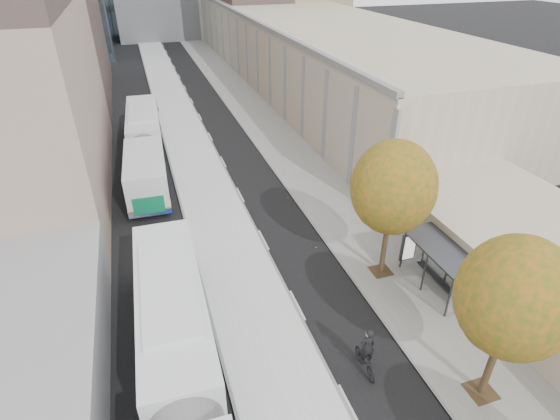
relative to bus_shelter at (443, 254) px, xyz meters
name	(u,v)px	position (x,y,z in m)	size (l,w,h in m)	color
bus_platform	(188,143)	(-9.56, 24.04, -2.11)	(4.25, 150.00, 0.15)	#BEBEBE
sidewalk	(271,133)	(-1.56, 24.04, -2.15)	(4.75, 150.00, 0.08)	gray
building_tan	(286,35)	(9.81, 53.04, 1.81)	(18.00, 92.00, 8.00)	#A6A184
bus_shelter	(443,254)	(0.00, 0.00, 0.00)	(1.90, 4.40, 2.53)	#383A3F
tree_b	(515,298)	(-2.09, -5.96, 2.85)	(4.00, 4.00, 6.97)	#322215
tree_c	(393,188)	(-2.09, 2.04, 3.06)	(4.20, 4.20, 7.28)	#322215
bus_near	(183,397)	(-13.41, -3.77, -0.46)	(3.22, 19.08, 3.17)	silver
bus_far	(145,144)	(-13.32, 20.69, -0.49)	(3.46, 18.73, 3.11)	silver
cyclist	(366,356)	(-6.00, -3.51, -1.32)	(0.69, 1.84, 2.34)	black
distant_car	(145,103)	(-12.59, 35.41, -1.50)	(1.63, 4.04, 1.38)	silver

